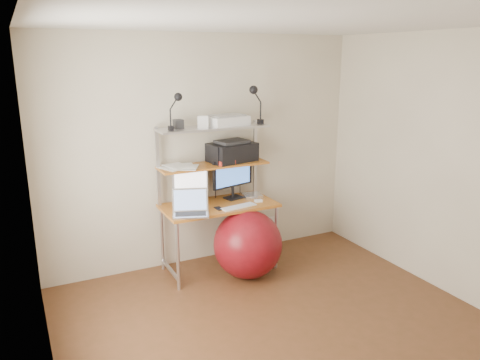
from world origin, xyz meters
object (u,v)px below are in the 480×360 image
at_px(monitor_silver, 190,184).
at_px(exercise_ball, 248,244).
at_px(monitor_black, 233,175).
at_px(printer, 232,151).
at_px(laptop, 190,209).

bearing_deg(monitor_silver, exercise_ball, -30.70).
distance_m(monitor_black, exercise_ball, 0.78).
xyz_separation_m(monitor_silver, exercise_ball, (0.46, -0.44, -0.60)).
bearing_deg(printer, exercise_ball, -106.73).
bearing_deg(monitor_silver, monitor_black, 13.42).
bearing_deg(monitor_silver, printer, 16.95).
distance_m(monitor_black, printer, 0.26).
height_order(laptop, exercise_ball, laptop).
xyz_separation_m(monitor_silver, printer, (0.50, 0.03, 0.30)).
xyz_separation_m(monitor_black, printer, (0.01, 0.03, 0.25)).
bearing_deg(printer, monitor_black, -114.42).
bearing_deg(exercise_ball, monitor_black, 84.83).
height_order(monitor_silver, printer, printer).
relative_size(laptop, printer, 0.79).
xyz_separation_m(monitor_silver, laptop, (-0.11, -0.30, -0.17)).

